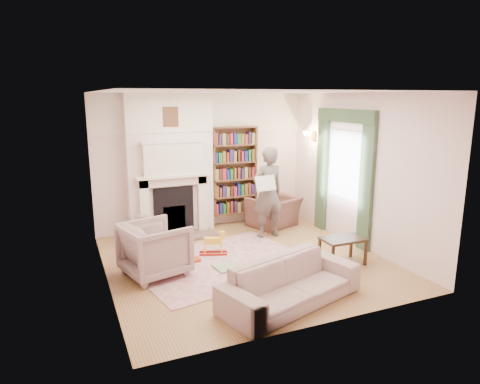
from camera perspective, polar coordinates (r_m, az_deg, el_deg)
name	(u,v)px	position (r m, az deg, el deg)	size (l,w,h in m)	color
floor	(246,261)	(7.35, 0.77, -9.18)	(4.50, 4.50, 0.00)	olive
ceiling	(246,92)	(6.82, 0.84, 13.21)	(4.50, 4.50, 0.00)	white
wall_back	(203,161)	(9.03, -4.97, 4.11)	(4.50, 4.50, 0.00)	silver
wall_front	(324,214)	(5.03, 11.19, -2.96)	(4.50, 4.50, 0.00)	silver
wall_left	(102,192)	(6.40, -17.96, 0.02)	(4.50, 4.50, 0.00)	silver
wall_right	(359,171)	(8.11, 15.54, 2.72)	(4.50, 4.50, 0.00)	silver
fireplace	(170,165)	(8.64, -9.29, 3.51)	(1.70, 0.58, 2.80)	silver
bookcase	(234,171)	(9.16, -0.82, 2.85)	(1.00, 0.24, 1.85)	brown
window	(345,165)	(8.40, 13.79, 3.50)	(0.02, 0.90, 1.30)	silver
curtain_left	(366,185)	(7.88, 16.51, 0.91)	(0.07, 0.32, 2.40)	#2A422B
curtain_right	(322,172)	(8.99, 10.88, 2.60)	(0.07, 0.32, 2.40)	#2A422B
pelmet	(345,116)	(8.29, 13.88, 9.85)	(0.09, 1.70, 0.24)	#2A422B
wall_sconce	(306,137)	(9.14, 8.77, 7.27)	(0.20, 0.24, 0.24)	gold
rug	(221,262)	(7.28, -2.53, -9.37)	(2.80, 2.15, 0.01)	beige
armchair_reading	(274,212)	(9.20, 4.51, -2.63)	(0.97, 0.85, 0.63)	#4B2A28
armchair_left	(155,249)	(6.80, -11.27, -7.46)	(0.90, 0.93, 0.84)	#B5A895
sofa	(291,282)	(5.88, 6.81, -11.88)	(2.04, 0.80, 0.60)	#C0B19E
man_reading	(268,193)	(8.34, 3.73, -0.10)	(0.65, 0.43, 1.79)	#554B44
newspaper	(266,183)	(8.05, 3.43, 1.17)	(0.42, 0.02, 0.29)	beige
coffee_table	(342,251)	(7.36, 13.49, -7.64)	(0.70, 0.45, 0.45)	#362313
paraffin_heater	(142,229)	(8.32, -12.98, -4.87)	(0.24, 0.24, 0.55)	#B4B6BD
rocking_horse	(213,243)	(7.56, -3.61, -6.85)	(0.49, 0.19, 0.43)	yellow
board_game	(227,267)	(7.04, -1.76, -9.96)	(0.39, 0.39, 0.03)	#EFD854
game_box_lid	(192,260)	(7.33, -6.47, -9.00)	(0.28, 0.18, 0.05)	#B83615
comic_annuals	(275,265)	(7.14, 4.64, -9.72)	(0.68, 0.63, 0.02)	red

